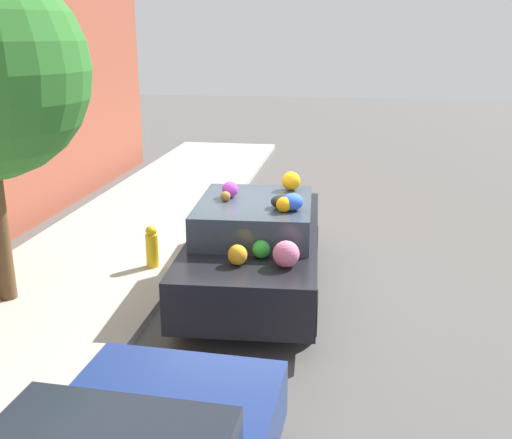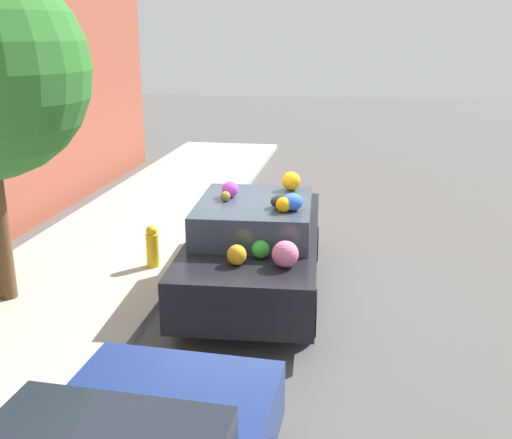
% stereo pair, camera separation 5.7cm
% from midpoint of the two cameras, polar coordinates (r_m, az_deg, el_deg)
% --- Properties ---
extents(ground_plane, '(60.00, 60.00, 0.00)m').
position_cam_midpoint_polar(ground_plane, '(9.28, -0.83, -6.66)').
color(ground_plane, '#565451').
extents(sidewalk_curb, '(24.00, 3.20, 0.13)m').
position_cam_midpoint_polar(sidewalk_curb, '(10.06, -16.19, -5.04)').
color(sidewalk_curb, '#B2ADA3').
rests_on(sidewalk_curb, ground).
extents(fire_hydrant, '(0.20, 0.20, 0.70)m').
position_cam_midpoint_polar(fire_hydrant, '(9.85, -9.69, -2.53)').
color(fire_hydrant, gold).
rests_on(fire_hydrant, sidewalk_curb).
extents(art_car, '(4.43, 2.08, 1.76)m').
position_cam_midpoint_polar(art_car, '(8.93, 0.19, -2.30)').
color(art_car, black).
rests_on(art_car, ground).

